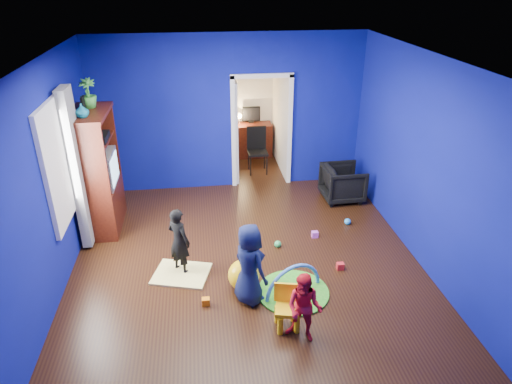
{
  "coord_description": "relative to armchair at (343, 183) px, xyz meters",
  "views": [
    {
      "loc": [
        -0.6,
        -5.46,
        3.88
      ],
      "look_at": [
        0.18,
        0.4,
        0.97
      ],
      "focal_mm": 32.0,
      "sensor_mm": 36.0,
      "label": 1
    }
  ],
  "objects": [
    {
      "name": "floor",
      "position": [
        -1.99,
        -1.86,
        -0.33
      ],
      "size": [
        5.0,
        5.5,
        0.01
      ],
      "primitive_type": "cube",
      "color": "black",
      "rests_on": "ground"
    },
    {
      "name": "ceiling",
      "position": [
        -1.99,
        -1.86,
        2.57
      ],
      "size": [
        5.0,
        5.5,
        0.01
      ],
      "primitive_type": "cube",
      "color": "white",
      "rests_on": "wall_back"
    },
    {
      "name": "wall_back",
      "position": [
        -1.99,
        0.89,
        1.12
      ],
      "size": [
        5.0,
        0.02,
        2.9
      ],
      "primitive_type": "cube",
      "color": "navy",
      "rests_on": "floor"
    },
    {
      "name": "wall_front",
      "position": [
        -1.99,
        -4.61,
        1.12
      ],
      "size": [
        5.0,
        0.02,
        2.9
      ],
      "primitive_type": "cube",
      "color": "navy",
      "rests_on": "floor"
    },
    {
      "name": "wall_left",
      "position": [
        -4.49,
        -1.86,
        1.12
      ],
      "size": [
        0.02,
        5.5,
        2.9
      ],
      "primitive_type": "cube",
      "color": "navy",
      "rests_on": "floor"
    },
    {
      "name": "wall_right",
      "position": [
        0.51,
        -1.86,
        1.12
      ],
      "size": [
        0.02,
        5.5,
        2.9
      ],
      "primitive_type": "cube",
      "color": "navy",
      "rests_on": "floor"
    },
    {
      "name": "alcove",
      "position": [
        -1.39,
        1.77,
        0.92
      ],
      "size": [
        1.0,
        1.75,
        2.5
      ],
      "primitive_type": null,
      "color": "silver",
      "rests_on": "floor"
    },
    {
      "name": "armchair",
      "position": [
        0.0,
        0.0,
        0.0
      ],
      "size": [
        0.74,
        0.72,
        0.66
      ],
      "primitive_type": "imported",
      "rotation": [
        0.0,
        0.0,
        1.6
      ],
      "color": "black",
      "rests_on": "floor"
    },
    {
      "name": "child_black",
      "position": [
        -2.93,
        -1.88,
        0.17
      ],
      "size": [
        0.43,
        0.42,
        0.99
      ],
      "primitive_type": "imported",
      "rotation": [
        0.0,
        0.0,
        2.39
      ],
      "color": "black",
      "rests_on": "floor"
    },
    {
      "name": "child_navy",
      "position": [
        -2.04,
        -2.63,
        0.22
      ],
      "size": [
        0.59,
        0.64,
        1.1
      ],
      "primitive_type": "imported",
      "rotation": [
        0.0,
        0.0,
        2.13
      ],
      "color": "#0E1336",
      "rests_on": "floor"
    },
    {
      "name": "toddler_red",
      "position": [
        -1.51,
        -3.39,
        0.11
      ],
      "size": [
        0.54,
        0.5,
        0.88
      ],
      "primitive_type": "imported",
      "rotation": [
        0.0,
        0.0,
        -0.53
      ],
      "color": "red",
      "rests_on": "floor"
    },
    {
      "name": "vase",
      "position": [
        -4.21,
        -0.73,
        1.73
      ],
      "size": [
        0.25,
        0.25,
        0.2
      ],
      "primitive_type": "imported",
      "rotation": [
        0.0,
        0.0,
        -0.34
      ],
      "color": "#0B565F",
      "rests_on": "tv_armoire"
    },
    {
      "name": "potted_plant",
      "position": [
        -4.21,
        -0.21,
        1.85
      ],
      "size": [
        0.27,
        0.27,
        0.44
      ],
      "primitive_type": "imported",
      "rotation": [
        0.0,
        0.0,
        0.1
      ],
      "color": "green",
      "rests_on": "tv_armoire"
    },
    {
      "name": "tv_armoire",
      "position": [
        -4.21,
        -0.43,
        0.65
      ],
      "size": [
        0.58,
        1.14,
        1.96
      ],
      "primitive_type": "cube",
      "color": "#40100A",
      "rests_on": "floor"
    },
    {
      "name": "crt_tv",
      "position": [
        -4.17,
        -0.43,
        0.69
      ],
      "size": [
        0.46,
        0.7,
        0.54
      ],
      "primitive_type": "cube",
      "color": "silver",
      "rests_on": "tv_armoire"
    },
    {
      "name": "yellow_blanket",
      "position": [
        -2.93,
        -1.98,
        -0.31
      ],
      "size": [
        0.89,
        0.79,
        0.03
      ],
      "primitive_type": "cube",
      "rotation": [
        0.0,
        0.0,
        -0.28
      ],
      "color": "#F2E07A",
      "rests_on": "floor"
    },
    {
      "name": "hopper_ball",
      "position": [
        -2.09,
        -2.38,
        -0.12
      ],
      "size": [
        0.42,
        0.42,
        0.42
      ],
      "primitive_type": "sphere",
      "color": "yellow",
      "rests_on": "floor"
    },
    {
      "name": "kid_chair",
      "position": [
        -1.66,
        -3.19,
        -0.08
      ],
      "size": [
        0.34,
        0.34,
        0.5
      ],
      "primitive_type": "cube",
      "rotation": [
        0.0,
        0.0,
        -0.22
      ],
      "color": "yellow",
      "rests_on": "floor"
    },
    {
      "name": "play_mat",
      "position": [
        -1.46,
        -2.58,
        -0.32
      ],
      "size": [
        0.95,
        0.95,
        0.03
      ],
      "primitive_type": "cylinder",
      "color": "#459722",
      "rests_on": "floor"
    },
    {
      "name": "toy_arch",
      "position": [
        -1.46,
        -2.58,
        -0.31
      ],
      "size": [
        0.81,
        0.36,
        0.85
      ],
      "primitive_type": "torus",
      "rotation": [
        1.57,
        0.0,
        0.38
      ],
      "color": "#3F8CD8",
      "rests_on": "floor"
    },
    {
      "name": "window_left",
      "position": [
        -4.47,
        -1.51,
        1.22
      ],
      "size": [
        0.03,
        0.95,
        1.55
      ],
      "primitive_type": "cube",
      "color": "white",
      "rests_on": "wall_left"
    },
    {
      "name": "curtain",
      "position": [
        -4.36,
        -0.96,
        0.92
      ],
      "size": [
        0.14,
        0.42,
        2.4
      ],
      "primitive_type": "cube",
      "color": "slate",
      "rests_on": "floor"
    },
    {
      "name": "doorway",
      "position": [
        -1.39,
        0.89,
        0.72
      ],
      "size": [
        1.16,
        0.1,
        2.1
      ],
      "primitive_type": "cube",
      "color": "white",
      "rests_on": "floor"
    },
    {
      "name": "study_desk",
      "position": [
        -1.39,
        2.4,
        0.05
      ],
      "size": [
        0.88,
        0.44,
        0.75
      ],
      "primitive_type": "cube",
      "color": "#3D140A",
      "rests_on": "floor"
    },
    {
      "name": "desk_monitor",
      "position": [
        -1.39,
        2.52,
        0.62
      ],
      "size": [
        0.4,
        0.05,
        0.32
      ],
      "primitive_type": "cube",
      "color": "black",
      "rests_on": "study_desk"
    },
    {
      "name": "desk_lamp",
      "position": [
        -1.67,
        2.46,
        0.6
      ],
      "size": [
        0.14,
        0.14,
        0.14
      ],
      "primitive_type": "sphere",
      "color": "#FFD88C",
      "rests_on": "study_desk"
    },
    {
      "name": "folding_chair",
      "position": [
        -1.39,
        1.44,
        0.13
      ],
      "size": [
        0.4,
        0.4,
        0.92
      ],
      "primitive_type": "cube",
      "color": "black",
      "rests_on": "floor"
    },
    {
      "name": "book_shelf",
      "position": [
        -1.39,
        2.51,
        1.69
      ],
      "size": [
        0.88,
        0.24,
        0.04
      ],
      "primitive_type": "cube",
      "color": "white",
      "rests_on": "study_desk"
    },
    {
      "name": "toy_0",
      "position": [
        -0.68,
        -2.14,
        -0.28
      ],
      "size": [
        0.1,
        0.08,
        0.1
      ],
      "primitive_type": "cube",
      "color": "red",
      "rests_on": "floor"
    },
    {
      "name": "toy_1",
      "position": [
        -0.18,
        -0.92,
        -0.27
      ],
      "size": [
        0.11,
        0.11,
        0.11
      ],
      "primitive_type": "sphere",
      "color": "#2893E6",
      "rests_on": "floor"
    },
    {
      "name": "toy_2",
      "position": [
        -2.61,
        -2.66,
        -0.28
      ],
      "size": [
        0.1,
        0.08,
        0.1
      ],
      "primitive_type": "cube",
      "color": "orange",
      "rests_on": "floor"
    },
    {
      "name": "toy_3",
      "position": [
        -1.47,
        -1.45,
        -0.27
      ],
      "size": [
        0.11,
        0.11,
        0.11
      ],
      "primitive_type": "sphere",
      "color": "green",
      "rests_on": "floor"
    },
    {
      "name": "toy_4",
      "position": [
        -0.83,
        -1.25,
        -0.28
      ],
      "size": [
        0.1,
        0.08,
        0.1
      ],
      "primitive_type": "cube",
      "color": "#D44FD4",
      "rests_on": "floor"
    }
  ]
}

